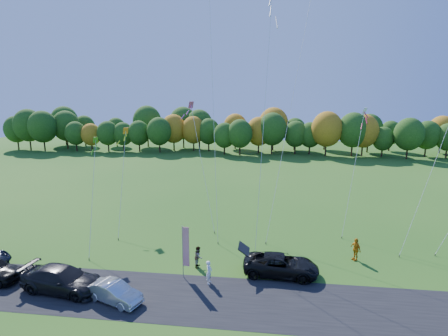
# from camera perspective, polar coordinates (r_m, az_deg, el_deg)

# --- Properties ---
(ground) EXTENTS (160.00, 160.00, 0.00)m
(ground) POSITION_cam_1_polar(r_m,az_deg,el_deg) (28.78, -1.53, -16.32)
(ground) COLOR #215416
(asphalt_strip) EXTENTS (90.00, 6.00, 0.01)m
(asphalt_strip) POSITION_cam_1_polar(r_m,az_deg,el_deg) (25.38, -2.96, -20.57)
(asphalt_strip) COLOR black
(asphalt_strip) RESTS_ON ground
(tree_line) EXTENTS (116.00, 12.00, 10.00)m
(tree_line) POSITION_cam_1_polar(r_m,az_deg,el_deg) (81.28, 4.24, 2.34)
(tree_line) COLOR #1E4711
(tree_line) RESTS_ON ground
(black_suv) EXTENTS (5.89, 3.01, 1.59)m
(black_suv) POSITION_cam_1_polar(r_m,az_deg,el_deg) (28.16, 9.28, -15.34)
(black_suv) COLOR black
(black_suv) RESTS_ON ground
(silver_sedan) EXTENTS (4.25, 2.69, 1.32)m
(silver_sedan) POSITION_cam_1_polar(r_m,az_deg,el_deg) (25.84, -17.48, -18.81)
(silver_sedan) COLOR silver
(silver_sedan) RESTS_ON ground
(dark_truck_a) EXTENTS (6.24, 3.20, 1.73)m
(dark_truck_a) POSITION_cam_1_polar(r_m,az_deg,el_deg) (28.23, -24.90, -16.14)
(dark_truck_a) COLOR black
(dark_truck_a) RESTS_ON ground
(person_tailgate_a) EXTENTS (0.49, 0.68, 1.76)m
(person_tailgate_a) POSITION_cam_1_polar(r_m,az_deg,el_deg) (26.69, -2.47, -16.62)
(person_tailgate_a) COLOR white
(person_tailgate_a) RESTS_ON ground
(person_tailgate_b) EXTENTS (0.65, 0.84, 1.72)m
(person_tailgate_b) POSITION_cam_1_polar(r_m,az_deg,el_deg) (28.98, -4.18, -14.24)
(person_tailgate_b) COLOR gray
(person_tailgate_b) RESTS_ON ground
(person_east) EXTENTS (0.94, 1.23, 1.94)m
(person_east) POSITION_cam_1_polar(r_m,az_deg,el_deg) (31.85, 20.68, -12.29)
(person_east) COLOR orange
(person_east) RESTS_ON ground
(feather_flag) EXTENTS (0.55, 0.12, 4.15)m
(feather_flag) POSITION_cam_1_polar(r_m,az_deg,el_deg) (26.84, -6.37, -12.56)
(feather_flag) COLOR #999999
(feather_flag) RESTS_ON ground
(kite_delta_blue) EXTENTS (4.02, 10.29, 32.13)m
(kite_delta_blue) POSITION_cam_1_polar(r_m,az_deg,el_deg) (35.11, -1.99, 15.72)
(kite_delta_blue) COLOR #4C3F33
(kite_delta_blue) RESTS_ON ground
(kite_parafoil_orange) EXTENTS (6.54, 12.38, 28.09)m
(kite_parafoil_orange) POSITION_cam_1_polar(r_m,az_deg,el_deg) (36.45, 11.32, 12.13)
(kite_parafoil_orange) COLOR #4C3F33
(kite_parafoil_orange) RESTS_ON ground
(kite_delta_red) EXTENTS (2.38, 9.54, 24.16)m
(kite_delta_red) POSITION_cam_1_polar(r_m,az_deg,el_deg) (32.03, 6.67, 9.73)
(kite_delta_red) COLOR #4C3F33
(kite_delta_red) RESTS_ON ground
(kite_parafoil_rainbow) EXTENTS (9.42, 6.91, 20.42)m
(kite_parafoil_rainbow) POSITION_cam_1_polar(r_m,az_deg,el_deg) (35.96, 32.34, 4.36)
(kite_parafoil_rainbow) COLOR #4C3F33
(kite_parafoil_rainbow) RESTS_ON ground
(kite_diamond_yellow) EXTENTS (2.43, 8.14, 10.36)m
(kite_diamond_yellow) POSITION_cam_1_polar(r_m,az_deg,el_deg) (37.58, -16.28, -1.87)
(kite_diamond_yellow) COLOR #4C3F33
(kite_diamond_yellow) RESTS_ON ground
(kite_diamond_green) EXTENTS (2.36, 6.78, 9.88)m
(kite_diamond_green) POSITION_cam_1_polar(r_m,az_deg,el_deg) (33.73, -20.67, -4.05)
(kite_diamond_green) COLOR #4C3F33
(kite_diamond_green) RESTS_ON ground
(kite_diamond_white) EXTENTS (3.04, 5.44, 12.66)m
(kite_diamond_white) POSITION_cam_1_polar(r_m,az_deg,el_deg) (36.89, 20.41, -0.53)
(kite_diamond_white) COLOR #4C3F33
(kite_diamond_white) RESTS_ON ground
(kite_diamond_pink) EXTENTS (4.08, 6.46, 13.21)m
(kite_diamond_pink) POSITION_cam_1_polar(r_m,az_deg,el_deg) (36.67, -3.59, 0.50)
(kite_diamond_pink) COLOR #4C3F33
(kite_diamond_pink) RESTS_ON ground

